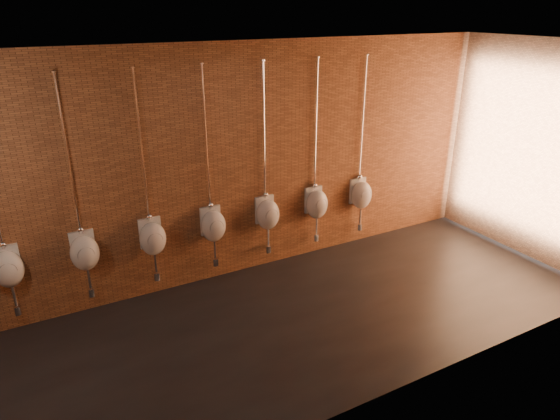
{
  "coord_description": "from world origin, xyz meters",
  "views": [
    {
      "loc": [
        -2.41,
        -4.42,
        3.6
      ],
      "look_at": [
        0.49,
        0.9,
        1.1
      ],
      "focal_mm": 32.0,
      "sensor_mm": 36.0,
      "label": 1
    }
  ],
  "objects_px": {
    "urinal_0": "(7,267)",
    "urinal_2": "(152,237)",
    "urinal_6": "(361,194)",
    "urinal_1": "(84,251)",
    "urinal_3": "(213,224)",
    "urinal_5": "(317,203)",
    "urinal_4": "(268,213)"
  },
  "relations": [
    {
      "from": "urinal_2",
      "to": "urinal_3",
      "type": "distance_m",
      "value": 0.82
    },
    {
      "from": "urinal_0",
      "to": "urinal_3",
      "type": "bearing_deg",
      "value": 0.0
    },
    {
      "from": "urinal_6",
      "to": "urinal_3",
      "type": "bearing_deg",
      "value": 180.0
    },
    {
      "from": "urinal_2",
      "to": "urinal_5",
      "type": "distance_m",
      "value": 2.47
    },
    {
      "from": "urinal_1",
      "to": "urinal_2",
      "type": "height_order",
      "value": "same"
    },
    {
      "from": "urinal_0",
      "to": "urinal_6",
      "type": "height_order",
      "value": "same"
    },
    {
      "from": "urinal_1",
      "to": "urinal_4",
      "type": "xyz_separation_m",
      "value": [
        2.47,
        0.0,
        0.0
      ]
    },
    {
      "from": "urinal_0",
      "to": "urinal_2",
      "type": "height_order",
      "value": "same"
    },
    {
      "from": "urinal_6",
      "to": "urinal_2",
      "type": "bearing_deg",
      "value": 180.0
    },
    {
      "from": "urinal_2",
      "to": "urinal_6",
      "type": "relative_size",
      "value": 1.0
    },
    {
      "from": "urinal_4",
      "to": "urinal_6",
      "type": "relative_size",
      "value": 1.0
    },
    {
      "from": "urinal_2",
      "to": "urinal_6",
      "type": "bearing_deg",
      "value": 0.0
    },
    {
      "from": "urinal_0",
      "to": "urinal_2",
      "type": "relative_size",
      "value": 1.0
    },
    {
      "from": "urinal_2",
      "to": "urinal_6",
      "type": "xyz_separation_m",
      "value": [
        3.3,
        0.0,
        0.0
      ]
    },
    {
      "from": "urinal_0",
      "to": "urinal_5",
      "type": "distance_m",
      "value": 4.12
    },
    {
      "from": "urinal_3",
      "to": "urinal_5",
      "type": "bearing_deg",
      "value": 0.0
    },
    {
      "from": "urinal_0",
      "to": "urinal_1",
      "type": "distance_m",
      "value": 0.82
    },
    {
      "from": "urinal_6",
      "to": "urinal_5",
      "type": "bearing_deg",
      "value": 180.0
    },
    {
      "from": "urinal_5",
      "to": "urinal_1",
      "type": "bearing_deg",
      "value": 180.0
    },
    {
      "from": "urinal_3",
      "to": "urinal_5",
      "type": "height_order",
      "value": "same"
    },
    {
      "from": "urinal_3",
      "to": "urinal_4",
      "type": "bearing_deg",
      "value": 0.0
    },
    {
      "from": "urinal_4",
      "to": "urinal_5",
      "type": "relative_size",
      "value": 1.0
    },
    {
      "from": "urinal_3",
      "to": "urinal_5",
      "type": "distance_m",
      "value": 1.65
    },
    {
      "from": "urinal_1",
      "to": "urinal_6",
      "type": "xyz_separation_m",
      "value": [
        4.12,
        0.0,
        0.0
      ]
    },
    {
      "from": "urinal_3",
      "to": "urinal_6",
      "type": "height_order",
      "value": "same"
    },
    {
      "from": "urinal_3",
      "to": "urinal_6",
      "type": "xyz_separation_m",
      "value": [
        2.47,
        0.0,
        0.0
      ]
    },
    {
      "from": "urinal_1",
      "to": "urinal_0",
      "type": "bearing_deg",
      "value": 180.0
    },
    {
      "from": "urinal_2",
      "to": "urinal_3",
      "type": "height_order",
      "value": "same"
    },
    {
      "from": "urinal_2",
      "to": "urinal_5",
      "type": "xyz_separation_m",
      "value": [
        2.47,
        0.0,
        0.0
      ]
    },
    {
      "from": "urinal_4",
      "to": "urinal_6",
      "type": "distance_m",
      "value": 1.65
    },
    {
      "from": "urinal_0",
      "to": "urinal_1",
      "type": "height_order",
      "value": "same"
    },
    {
      "from": "urinal_4",
      "to": "urinal_3",
      "type": "bearing_deg",
      "value": 180.0
    }
  ]
}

